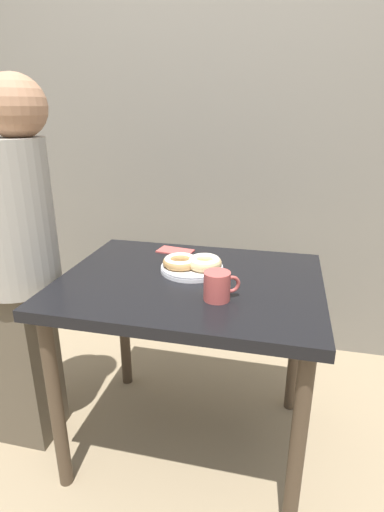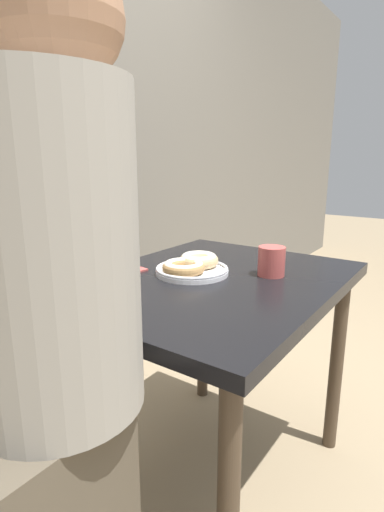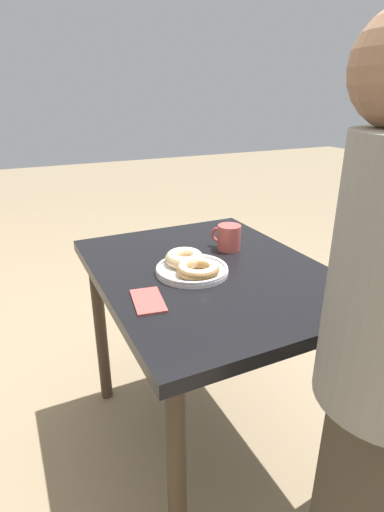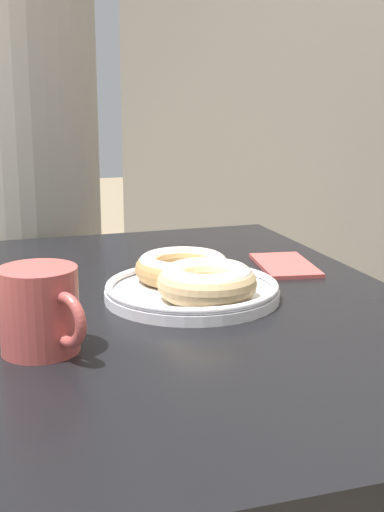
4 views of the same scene
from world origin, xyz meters
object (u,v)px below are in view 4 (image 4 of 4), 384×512
object	(u,v)px
donut_plate	(194,280)
coffee_mug	(41,310)
napkin	(285,265)
person_figure	(27,219)
dining_table	(144,375)

from	to	relation	value
donut_plate	coffee_mug	distance (m)	0.26
donut_plate	napkin	distance (m)	0.23
coffee_mug	person_figure	xyz separation A→B (m)	(-0.79, 0.05, -0.04)
coffee_mug	person_figure	distance (m)	0.79
dining_table	napkin	distance (m)	0.31
napkin	donut_plate	bearing A→B (deg)	-57.86
donut_plate	napkin	xyz separation A→B (m)	(-0.12, 0.19, -0.02)
coffee_mug	person_figure	size ratio (longest dim) A/B	0.08
donut_plate	coffee_mug	xyz separation A→B (m)	(0.13, -0.22, 0.02)
coffee_mug	napkin	world-z (taller)	coffee_mug
donut_plate	dining_table	bearing A→B (deg)	-83.59
person_figure	napkin	distance (m)	0.64
donut_plate	person_figure	world-z (taller)	person_figure
dining_table	person_figure	distance (m)	0.68
donut_plate	coffee_mug	size ratio (longest dim) A/B	2.06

